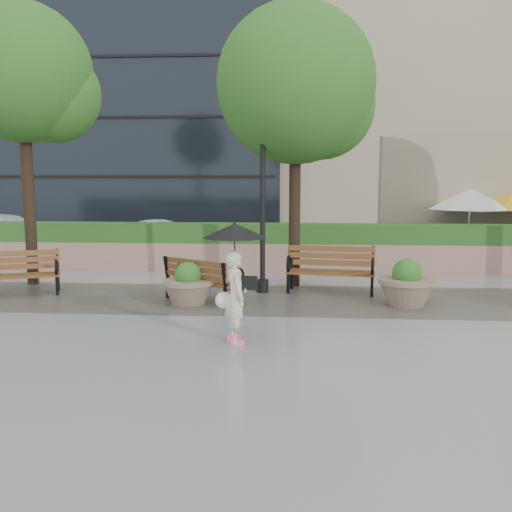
# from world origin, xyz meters

# --- Properties ---
(ground) EXTENTS (100.00, 100.00, 0.00)m
(ground) POSITION_xyz_m (0.00, 0.00, 0.00)
(ground) COLOR gray
(ground) RESTS_ON ground
(cobble_strip) EXTENTS (28.00, 3.20, 0.01)m
(cobble_strip) POSITION_xyz_m (0.00, 3.00, 0.01)
(cobble_strip) COLOR #383330
(cobble_strip) RESTS_ON ground
(hedge_wall) EXTENTS (24.00, 0.80, 1.35)m
(hedge_wall) POSITION_xyz_m (0.00, 7.00, 0.66)
(hedge_wall) COLOR #9D7865
(hedge_wall) RESTS_ON ground
(asphalt_street) EXTENTS (40.00, 7.00, 0.00)m
(asphalt_street) POSITION_xyz_m (0.00, 11.00, 0.00)
(asphalt_street) COLOR black
(asphalt_street) RESTS_ON ground
(bldg_stone) EXTENTS (18.00, 10.00, 20.00)m
(bldg_stone) POSITION_xyz_m (10.00, 23.00, 10.00)
(bldg_stone) COLOR tan
(bldg_stone) RESTS_ON ground
(bench_1) EXTENTS (1.98, 1.32, 1.00)m
(bench_1) POSITION_xyz_m (-4.59, 3.04, 0.30)
(bench_1) COLOR brown
(bench_1) RESTS_ON ground
(bench_2) EXTENTS (1.83, 1.52, 0.94)m
(bench_2) POSITION_xyz_m (-0.27, 2.72, 0.28)
(bench_2) COLOR brown
(bench_2) RESTS_ON ground
(bench_3) EXTENTS (2.08, 1.06, 1.07)m
(bench_3) POSITION_xyz_m (2.54, 3.81, 0.32)
(bench_3) COLOR brown
(bench_3) RESTS_ON ground
(planter_left) EXTENTS (1.09, 1.09, 0.91)m
(planter_left) POSITION_xyz_m (-0.52, 2.38, 0.36)
(planter_left) COLOR #7F6B56
(planter_left) RESTS_ON ground
(planter_right) EXTENTS (1.18, 1.18, 0.99)m
(planter_right) POSITION_xyz_m (4.04, 2.60, 0.39)
(planter_right) COLOR #7F6B56
(planter_right) RESTS_ON ground
(lamppost) EXTENTS (0.28, 0.28, 3.79)m
(lamppost) POSITION_xyz_m (0.96, 3.77, 1.66)
(lamppost) COLOR black
(lamppost) RESTS_ON ground
(tree_0) EXTENTS (3.43, 3.33, 6.81)m
(tree_0) POSITION_xyz_m (-4.70, 4.51, 5.00)
(tree_0) COLOR black
(tree_0) RESTS_ON ground
(tree_1) EXTENTS (3.80, 3.77, 6.74)m
(tree_1) POSITION_xyz_m (1.85, 4.71, 4.72)
(tree_1) COLOR black
(tree_1) RESTS_ON ground
(patio_umb_white) EXTENTS (2.50, 2.50, 2.30)m
(patio_umb_white) POSITION_xyz_m (7.04, 8.57, 1.99)
(patio_umb_white) COLOR black
(patio_umb_white) RESTS_ON ground
(car_left) EXTENTS (5.14, 2.94, 1.40)m
(car_left) POSITION_xyz_m (-8.20, 9.51, 0.70)
(car_left) COLOR silver
(car_left) RESTS_ON ground
(car_right) EXTENTS (3.65, 1.27, 1.20)m
(car_right) POSITION_xyz_m (-2.79, 9.85, 0.60)
(car_right) COLOR silver
(car_right) RESTS_ON ground
(pedestrian) EXTENTS (1.05, 1.05, 1.93)m
(pedestrian) POSITION_xyz_m (0.75, -0.27, 1.17)
(pedestrian) COLOR beige
(pedestrian) RESTS_ON ground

